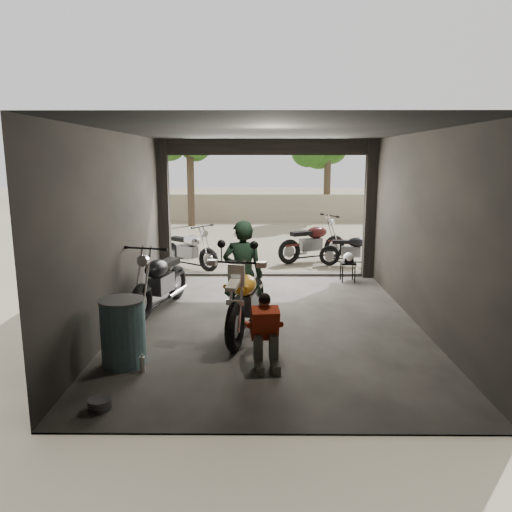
{
  "coord_description": "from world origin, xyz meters",
  "views": [
    {
      "loc": [
        -0.16,
        -8.13,
        2.78
      ],
      "look_at": [
        -0.23,
        0.6,
        1.06
      ],
      "focal_mm": 35.0,
      "sensor_mm": 36.0,
      "label": 1
    }
  ],
  "objects_px": {
    "oil_drum": "(123,333)",
    "outside_bike_a": "(189,246)",
    "stool": "(348,265)",
    "sign_post": "(419,215)",
    "outside_bike_b": "(313,239)",
    "outside_bike_c": "(353,247)",
    "main_bike": "(246,294)",
    "rider": "(243,275)",
    "left_bike": "(160,276)",
    "helmet": "(348,258)",
    "mechanic": "(266,334)"
  },
  "relations": [
    {
      "from": "oil_drum",
      "to": "sign_post",
      "type": "height_order",
      "value": "sign_post"
    },
    {
      "from": "outside_bike_c",
      "to": "sign_post",
      "type": "xyz_separation_m",
      "value": [
        1.08,
        -1.83,
        1.04
      ]
    },
    {
      "from": "main_bike",
      "to": "helmet",
      "type": "height_order",
      "value": "main_bike"
    },
    {
      "from": "outside_bike_c",
      "to": "helmet",
      "type": "height_order",
      "value": "outside_bike_c"
    },
    {
      "from": "stool",
      "to": "outside_bike_b",
      "type": "bearing_deg",
      "value": 103.88
    },
    {
      "from": "outside_bike_a",
      "to": "helmet",
      "type": "xyz_separation_m",
      "value": [
        3.8,
        -1.45,
        0.0
      ]
    },
    {
      "from": "outside_bike_a",
      "to": "sign_post",
      "type": "relative_size",
      "value": 0.74
    },
    {
      "from": "outside_bike_a",
      "to": "sign_post",
      "type": "height_order",
      "value": "sign_post"
    },
    {
      "from": "mechanic",
      "to": "rider",
      "type": "bearing_deg",
      "value": 95.81
    },
    {
      "from": "left_bike",
      "to": "oil_drum",
      "type": "relative_size",
      "value": 2.06
    },
    {
      "from": "stool",
      "to": "oil_drum",
      "type": "height_order",
      "value": "oil_drum"
    },
    {
      "from": "stool",
      "to": "oil_drum",
      "type": "xyz_separation_m",
      "value": [
        -3.84,
        -4.68,
        0.07
      ]
    },
    {
      "from": "stool",
      "to": "oil_drum",
      "type": "relative_size",
      "value": 0.5
    },
    {
      "from": "outside_bike_b",
      "to": "stool",
      "type": "bearing_deg",
      "value": 165.53
    },
    {
      "from": "outside_bike_c",
      "to": "sign_post",
      "type": "distance_m",
      "value": 2.37
    },
    {
      "from": "sign_post",
      "to": "mechanic",
      "type": "bearing_deg",
      "value": -132.94
    },
    {
      "from": "outside_bike_b",
      "to": "sign_post",
      "type": "bearing_deg",
      "value": -167.87
    },
    {
      "from": "main_bike",
      "to": "outside_bike_a",
      "type": "height_order",
      "value": "main_bike"
    },
    {
      "from": "stool",
      "to": "sign_post",
      "type": "relative_size",
      "value": 0.2
    },
    {
      "from": "outside_bike_a",
      "to": "outside_bike_c",
      "type": "distance_m",
      "value": 4.23
    },
    {
      "from": "rider",
      "to": "outside_bike_c",
      "type": "bearing_deg",
      "value": -118.53
    },
    {
      "from": "left_bike",
      "to": "outside_bike_a",
      "type": "height_order",
      "value": "left_bike"
    },
    {
      "from": "outside_bike_a",
      "to": "rider",
      "type": "height_order",
      "value": "rider"
    },
    {
      "from": "left_bike",
      "to": "helmet",
      "type": "relative_size",
      "value": 7.48
    },
    {
      "from": "left_bike",
      "to": "oil_drum",
      "type": "xyz_separation_m",
      "value": [
        0.0,
        -2.54,
        -0.18
      ]
    },
    {
      "from": "rider",
      "to": "mechanic",
      "type": "xyz_separation_m",
      "value": [
        0.36,
        -1.63,
        -0.42
      ]
    },
    {
      "from": "stool",
      "to": "mechanic",
      "type": "bearing_deg",
      "value": -111.99
    },
    {
      "from": "main_bike",
      "to": "sign_post",
      "type": "relative_size",
      "value": 0.87
    },
    {
      "from": "main_bike",
      "to": "oil_drum",
      "type": "distance_m",
      "value": 2.07
    },
    {
      "from": "outside_bike_c",
      "to": "rider",
      "type": "height_order",
      "value": "rider"
    },
    {
      "from": "left_bike",
      "to": "rider",
      "type": "relative_size",
      "value": 1.05
    },
    {
      "from": "outside_bike_b",
      "to": "oil_drum",
      "type": "bearing_deg",
      "value": 126.53
    },
    {
      "from": "mechanic",
      "to": "helmet",
      "type": "xyz_separation_m",
      "value": [
        1.91,
        4.7,
        0.1
      ]
    },
    {
      "from": "helmet",
      "to": "sign_post",
      "type": "bearing_deg",
      "value": -17.37
    },
    {
      "from": "stool",
      "to": "helmet",
      "type": "bearing_deg",
      "value": -93.43
    },
    {
      "from": "main_bike",
      "to": "rider",
      "type": "distance_m",
      "value": 0.39
    },
    {
      "from": "left_bike",
      "to": "stool",
      "type": "distance_m",
      "value": 4.4
    },
    {
      "from": "outside_bike_a",
      "to": "helmet",
      "type": "distance_m",
      "value": 4.07
    },
    {
      "from": "oil_drum",
      "to": "outside_bike_a",
      "type": "bearing_deg",
      "value": 89.68
    },
    {
      "from": "outside_bike_b",
      "to": "mechanic",
      "type": "relative_size",
      "value": 1.93
    },
    {
      "from": "mechanic",
      "to": "left_bike",
      "type": "bearing_deg",
      "value": 119.78
    },
    {
      "from": "helmet",
      "to": "outside_bike_a",
      "type": "bearing_deg",
      "value": 144.88
    },
    {
      "from": "main_bike",
      "to": "sign_post",
      "type": "bearing_deg",
      "value": 53.03
    },
    {
      "from": "outside_bike_a",
      "to": "rider",
      "type": "relative_size",
      "value": 0.94
    },
    {
      "from": "rider",
      "to": "stool",
      "type": "bearing_deg",
      "value": -125.46
    },
    {
      "from": "left_bike",
      "to": "sign_post",
      "type": "bearing_deg",
      "value": 34.82
    },
    {
      "from": "outside_bike_a",
      "to": "outside_bike_b",
      "type": "distance_m",
      "value": 3.36
    },
    {
      "from": "left_bike",
      "to": "stool",
      "type": "height_order",
      "value": "left_bike"
    },
    {
      "from": "helmet",
      "to": "sign_post",
      "type": "relative_size",
      "value": 0.11
    },
    {
      "from": "outside_bike_b",
      "to": "mechanic",
      "type": "height_order",
      "value": "outside_bike_b"
    }
  ]
}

